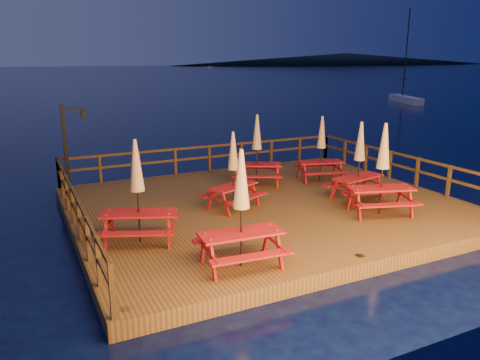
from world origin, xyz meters
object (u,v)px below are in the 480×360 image
Objects in this scene: picnic_table_1 at (359,160)px; lamp_post at (70,139)px; sailboat at (405,99)px; picnic_table_0 at (137,190)px; picnic_table_2 at (233,169)px.

lamp_post is at bearing 135.74° from picnic_table_1.
picnic_table_1 is (-29.85, -27.83, 1.40)m from sailboat.
sailboat reaches higher than picnic_table_0.
picnic_table_0 is at bearing 173.16° from picnic_table_1.
picnic_table_2 is (-4.11, 0.96, -0.09)m from picnic_table_1.
picnic_table_2 is (4.23, -4.51, -0.54)m from lamp_post.
picnic_table_2 is at bearing -46.83° from lamp_post.
lamp_post reaches higher than picnic_table_0.
sailboat is 4.26× the size of picnic_table_2.
sailboat is (38.19, 22.37, -1.85)m from lamp_post.
lamp_post reaches higher than picnic_table_2.
lamp_post is 6.20m from picnic_table_2.
sailboat is at bearing 14.78° from picnic_table_2.
lamp_post is 9.98m from picnic_table_1.
sailboat is 46.89m from picnic_table_0.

